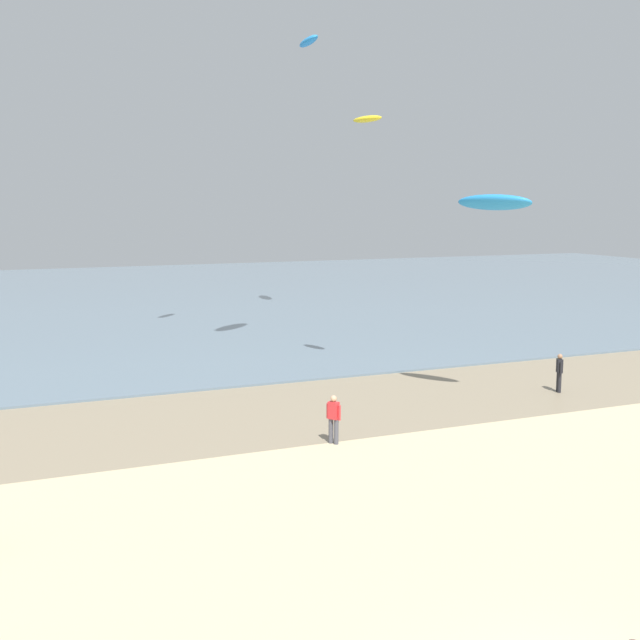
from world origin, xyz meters
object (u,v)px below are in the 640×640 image
object	(u,v)px
person_mid_beach	(559,372)
kite_aloft_0	(494,202)
kite_aloft_5	(309,41)
person_nearest_camera	(334,418)
kite_aloft_1	(367,119)

from	to	relation	value
person_mid_beach	kite_aloft_0	world-z (taller)	kite_aloft_0
kite_aloft_0	kite_aloft_5	size ratio (longest dim) A/B	0.98
person_nearest_camera	kite_aloft_5	world-z (taller)	kite_aloft_5
person_nearest_camera	person_mid_beach	size ratio (longest dim) A/B	1.00
kite_aloft_5	person_mid_beach	bearing A→B (deg)	-169.99
kite_aloft_1	person_nearest_camera	bearing A→B (deg)	-46.81
kite_aloft_0	kite_aloft_5	distance (m)	27.71
person_mid_beach	kite_aloft_5	distance (m)	30.86
person_mid_beach	kite_aloft_5	size ratio (longest dim) A/B	0.54
person_nearest_camera	kite_aloft_0	xyz separation A→B (m)	(7.97, 2.39, 7.34)
person_nearest_camera	kite_aloft_5	xyz separation A→B (m)	(10.12, 27.75, 18.31)
person_nearest_camera	kite_aloft_1	xyz separation A→B (m)	(5.54, 8.97, 11.10)
kite_aloft_0	kite_aloft_5	bearing A→B (deg)	-35.88
person_nearest_camera	kite_aloft_0	world-z (taller)	kite_aloft_0
kite_aloft_0	kite_aloft_1	xyz separation A→B (m)	(-2.43, 6.58, 3.76)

